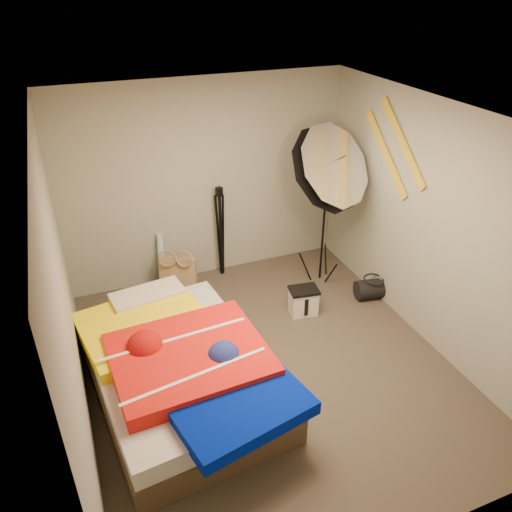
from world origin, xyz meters
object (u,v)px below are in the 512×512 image
camera_case (303,302)px  duffel_bag (372,289)px  tote_bag (178,275)px  bed (180,368)px  photo_umbrella (326,170)px  camera_tripod (221,226)px  wrapping_roll (161,261)px

camera_case → duffel_bag: size_ratio=0.76×
tote_bag → duffel_bag: tote_bag is taller
duffel_bag → bed: bed is taller
tote_bag → bed: bed is taller
photo_umbrella → camera_tripod: bearing=143.3°
photo_umbrella → tote_bag: bearing=160.6°
camera_tripod → camera_case: bearing=-63.3°
tote_bag → camera_tripod: camera_tripod is taller
camera_case → duffel_bag: camera_case is taller
photo_umbrella → wrapping_roll: bearing=156.5°
bed → camera_tripod: size_ratio=1.97×
tote_bag → photo_umbrella: size_ratio=0.20×
wrapping_roll → bed: (-0.25, -1.93, -0.04)m
camera_tripod → wrapping_roll: bearing=178.5°
bed → camera_tripod: 2.21m
wrapping_roll → camera_tripod: 0.86m
duffel_bag → camera_tripod: 2.03m
camera_tripod → bed: bearing=-118.4°
duffel_bag → photo_umbrella: size_ratio=0.18×
tote_bag → photo_umbrella: (1.65, -0.58, 1.34)m
bed → photo_umbrella: 2.67m
bed → tote_bag: bearing=76.7°
tote_bag → photo_umbrella: bearing=5.4°
camera_case → tote_bag: bearing=149.1°
tote_bag → wrapping_roll: 0.29m
bed → photo_umbrella: bearing=29.2°
duffel_bag → camera_tripod: camera_tripod is taller
photo_umbrella → camera_tripod: 1.54m
camera_case → photo_umbrella: size_ratio=0.14×
bed → photo_umbrella: (2.06, 1.15, 1.25)m
tote_bag → wrapping_roll: bearing=152.5°
wrapping_roll → camera_case: bearing=-41.2°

